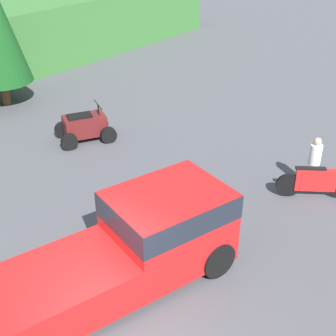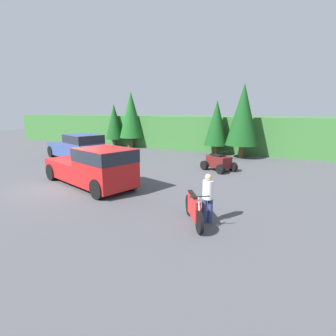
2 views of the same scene
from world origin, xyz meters
TOP-DOWN VIEW (x-y plane):
  - ground_plane at (0.00, 0.00)m, footprint 80.00×80.00m
  - hillside_backdrop at (0.00, 16.00)m, footprint 44.00×6.00m
  - tree_left at (-7.11, 12.58)m, footprint 1.87×1.87m
  - tree_mid_left at (-5.11, 12.72)m, footprint 2.38×2.38m
  - tree_mid_right at (3.67, 12.17)m, footprint 1.95×1.95m
  - tree_right at (5.88, 11.50)m, footprint 2.46×2.46m
  - pickup_truck_red at (1.38, 0.31)m, footprint 5.89×3.45m
  - pickup_truck_second at (-4.58, 5.07)m, footprint 5.97×3.64m
  - dirt_bike at (7.10, -1.41)m, footprint 1.33×1.85m
  - quad_atv at (5.62, 6.43)m, footprint 2.31×2.05m
  - rider_person at (7.47, -1.15)m, footprint 0.46×0.46m

SIDE VIEW (x-z plane):
  - ground_plane at x=0.00m, z-range 0.00..0.00m
  - dirt_bike at x=7.10m, z-range -0.10..1.06m
  - quad_atv at x=5.62m, z-range -0.13..1.13m
  - rider_person at x=7.47m, z-range 0.07..1.71m
  - pickup_truck_red at x=1.38m, z-range 0.05..2.00m
  - pickup_truck_second at x=-4.58m, z-range 0.05..2.00m
  - hillside_backdrop at x=0.00m, z-range 0.00..3.06m
  - tree_left at x=-7.11m, z-range 0.37..4.62m
  - tree_mid_right at x=3.67m, z-range 0.39..4.82m
  - tree_mid_left at x=-5.11m, z-range 0.48..5.88m
  - tree_right at x=5.88m, z-range 0.49..6.07m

